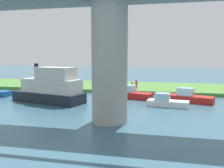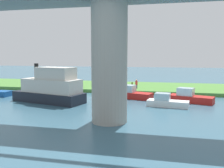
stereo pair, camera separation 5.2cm
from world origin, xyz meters
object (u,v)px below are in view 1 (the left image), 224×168
bridge_pylon (110,63)px  motorboat_red (131,94)px  motorboat_white (167,102)px  pontoon_yellow (190,97)px  person_on_bank (136,84)px  mooring_post (132,86)px  houseboat_blue (50,88)px

bridge_pylon → motorboat_red: bridge_pylon is taller
bridge_pylon → motorboat_white: (-4.64, -7.37, -4.42)m
motorboat_white → pontoon_yellow: bearing=-130.0°
motorboat_white → person_on_bank: bearing=-65.9°
mooring_post → houseboat_blue: 12.72m
motorboat_red → bridge_pylon: bearing=89.4°
bridge_pylon → houseboat_blue: bearing=-38.0°
bridge_pylon → mooring_post: (0.46, -16.44, -3.91)m
houseboat_blue → motorboat_red: size_ratio=1.74×
mooring_post → motorboat_red: motorboat_red is taller
houseboat_blue → mooring_post: bearing=-131.5°
mooring_post → bridge_pylon: bearing=91.6°
bridge_pylon → person_on_bank: 18.09m
person_on_bank → motorboat_red: (-0.10, 5.97, -0.59)m
person_on_bank → houseboat_blue: size_ratio=0.15×
mooring_post → houseboat_blue: houseboat_blue is taller
motorboat_red → motorboat_white: bearing=136.0°
person_on_bank → motorboat_red: person_on_bank is taller
motorboat_white → mooring_post: bearing=-60.6°
bridge_pylon → pontoon_yellow: bridge_pylon is taller
houseboat_blue → pontoon_yellow: size_ratio=1.76×
bridge_pylon → mooring_post: bearing=-88.4°
motorboat_white → bridge_pylon: bearing=57.8°
bridge_pylon → pontoon_yellow: 13.55m
mooring_post → motorboat_red: size_ratio=0.20×
mooring_post → motorboat_white: bearing=119.4°
bridge_pylon → houseboat_blue: bridge_pylon is taller
person_on_bank → motorboat_red: size_ratio=0.26×
motorboat_white → motorboat_red: bearing=-44.0°
bridge_pylon → mooring_post: 16.90m
pontoon_yellow → motorboat_red: motorboat_red is taller
pontoon_yellow → motorboat_white: pontoon_yellow is taller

